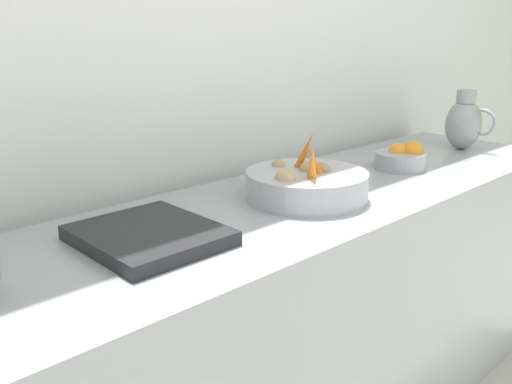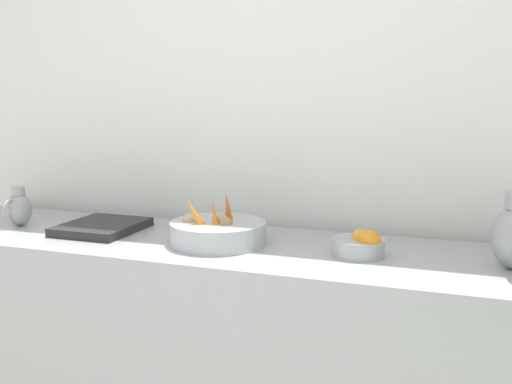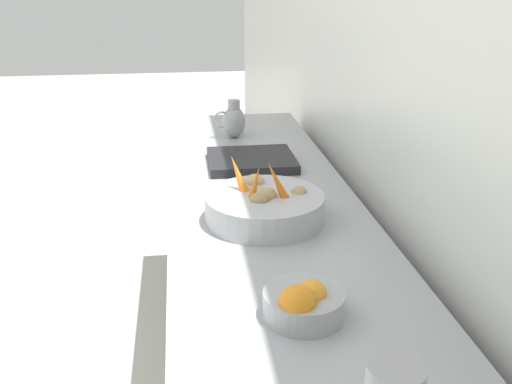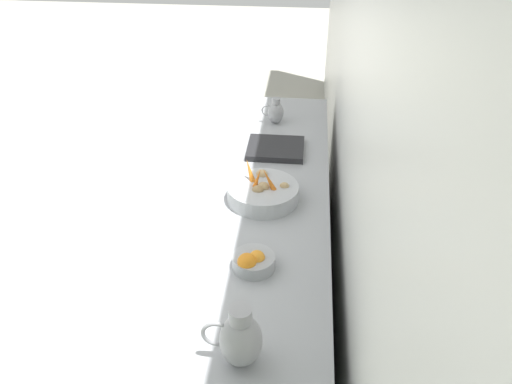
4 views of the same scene
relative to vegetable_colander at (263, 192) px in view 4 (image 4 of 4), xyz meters
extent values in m
plane|color=#ADAA9E|center=(1.49, 0.07, -0.92)|extent=(15.94, 15.94, 0.00)
cube|color=white|center=(-0.46, 0.45, 0.58)|extent=(0.10, 8.95, 3.00)
cube|color=#9EA0A5|center=(-0.02, -0.05, -0.48)|extent=(0.65, 2.67, 0.88)
cylinder|color=#ADAFB5|center=(0.00, 0.00, 0.00)|extent=(0.37, 0.37, 0.09)
torus|color=#ADAFB5|center=(0.00, 0.00, -0.04)|extent=(0.22, 0.22, 0.01)
cone|color=orange|center=(0.03, 0.00, 0.07)|extent=(0.07, 0.07, 0.12)
cone|color=orange|center=(0.07, -0.06, 0.08)|extent=(0.09, 0.10, 0.14)
cone|color=orange|center=(-0.04, 0.03, 0.09)|extent=(0.10, 0.04, 0.15)
ellipsoid|color=tan|center=(0.01, -0.11, 0.04)|extent=(0.06, 0.05, 0.05)
ellipsoid|color=tan|center=(0.00, 0.02, 0.04)|extent=(0.06, 0.05, 0.05)
ellipsoid|color=#9E7F56|center=(0.02, 0.04, 0.04)|extent=(0.06, 0.05, 0.05)
ellipsoid|color=tan|center=(-0.11, -0.01, 0.04)|extent=(0.05, 0.04, 0.04)
cylinder|color=#9EA0A5|center=(-0.01, 0.54, -0.02)|extent=(0.19, 0.19, 0.06)
sphere|color=orange|center=(-0.02, 0.54, 0.01)|extent=(0.07, 0.07, 0.07)
sphere|color=orange|center=(0.01, 0.58, 0.01)|extent=(0.08, 0.08, 0.08)
ellipsoid|color=#939399|center=(-0.02, 1.04, 0.06)|extent=(0.15, 0.15, 0.21)
cylinder|color=#939399|center=(-0.02, 1.04, 0.18)|extent=(0.08, 0.08, 0.06)
torus|color=#939399|center=(0.06, 1.04, 0.08)|extent=(0.11, 0.01, 0.11)
ellipsoid|color=#939399|center=(0.00, -0.94, 0.03)|extent=(0.10, 0.10, 0.15)
cylinder|color=#939399|center=(0.00, -0.94, 0.11)|extent=(0.06, 0.06, 0.04)
torus|color=#939399|center=(0.06, -0.94, 0.04)|extent=(0.08, 0.01, 0.08)
cube|color=#232326|center=(-0.03, -0.54, -0.03)|extent=(0.34, 0.30, 0.04)
camera|label=1|loc=(1.04, -1.21, 0.45)|focal=38.28mm
camera|label=2|loc=(1.86, 0.80, 0.49)|focal=37.96mm
camera|label=3|loc=(0.25, 1.63, 0.70)|focal=40.41mm
camera|label=4|loc=(-0.20, 2.27, 1.46)|focal=36.74mm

